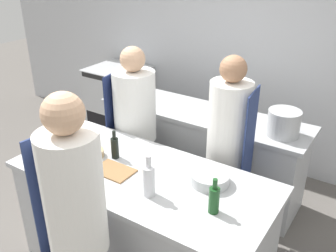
# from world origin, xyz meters

# --- Properties ---
(wall_back) EXTENTS (8.00, 0.06, 2.80)m
(wall_back) POSITION_xyz_m (0.00, 2.13, 1.40)
(wall_back) COLOR silver
(wall_back) RESTS_ON ground_plane
(prep_counter) EXTENTS (1.98, 0.91, 0.90)m
(prep_counter) POSITION_xyz_m (0.00, 0.00, 0.45)
(prep_counter) COLOR #B7BABC
(prep_counter) RESTS_ON ground_plane
(pass_counter) EXTENTS (2.19, 0.61, 0.90)m
(pass_counter) POSITION_xyz_m (-0.18, 1.25, 0.45)
(pass_counter) COLOR #B7BABC
(pass_counter) RESTS_ON ground_plane
(oven_range) EXTENTS (0.71, 0.69, 0.98)m
(oven_range) POSITION_xyz_m (-1.71, 1.74, 0.49)
(oven_range) COLOR #B7BABC
(oven_range) RESTS_ON ground_plane
(chef_at_prep_near) EXTENTS (0.37, 0.35, 1.79)m
(chef_at_prep_near) POSITION_xyz_m (0.09, -0.72, 0.91)
(chef_at_prep_near) COLOR black
(chef_at_prep_near) RESTS_ON ground_plane
(chef_at_stove) EXTENTS (0.38, 0.36, 1.68)m
(chef_at_stove) POSITION_xyz_m (0.35, 0.72, 0.84)
(chef_at_stove) COLOR black
(chef_at_stove) RESTS_ON ground_plane
(chef_at_pass_far) EXTENTS (0.43, 0.41, 1.64)m
(chef_at_pass_far) POSITION_xyz_m (-0.58, 0.66, 0.81)
(chef_at_pass_far) COLOR black
(chef_at_pass_far) RESTS_ON ground_plane
(bottle_olive_oil) EXTENTS (0.07, 0.07, 0.25)m
(bottle_olive_oil) POSITION_xyz_m (-0.73, 0.04, 1.00)
(bottle_olive_oil) COLOR #B2A84C
(bottle_olive_oil) RESTS_ON prep_counter
(bottle_vinegar) EXTENTS (0.06, 0.06, 0.23)m
(bottle_vinegar) POSITION_xyz_m (-0.32, 0.07, 0.99)
(bottle_vinegar) COLOR black
(bottle_vinegar) RESTS_ON prep_counter
(bottle_wine) EXTENTS (0.08, 0.08, 0.30)m
(bottle_wine) POSITION_xyz_m (0.20, -0.18, 1.02)
(bottle_wine) COLOR silver
(bottle_wine) RESTS_ON prep_counter
(bottle_cooking_oil) EXTENTS (0.07, 0.07, 0.22)m
(bottle_cooking_oil) POSITION_xyz_m (-0.49, -0.32, 0.99)
(bottle_cooking_oil) COLOR #5B2319
(bottle_cooking_oil) RESTS_ON prep_counter
(bottle_sauce) EXTENTS (0.08, 0.08, 0.22)m
(bottle_sauce) POSITION_xyz_m (-0.72, -0.29, 0.99)
(bottle_sauce) COLOR #2D5175
(bottle_sauce) RESTS_ON prep_counter
(bottle_water) EXTENTS (0.07, 0.07, 0.24)m
(bottle_water) POSITION_xyz_m (0.64, -0.10, 1.00)
(bottle_water) COLOR #19471E
(bottle_water) RESTS_ON prep_counter
(bowl_mixing_large) EXTENTS (0.28, 0.28, 0.08)m
(bowl_mixing_large) POSITION_xyz_m (0.47, 0.17, 0.94)
(bowl_mixing_large) COLOR #B7BABC
(bowl_mixing_large) RESTS_ON prep_counter
(bowl_prep_small) EXTENTS (0.20, 0.20, 0.06)m
(bowl_prep_small) POSITION_xyz_m (-0.49, -0.02, 0.93)
(bowl_prep_small) COLOR tan
(bowl_prep_small) RESTS_ON prep_counter
(cutting_board) EXTENTS (0.30, 0.21, 0.01)m
(cutting_board) POSITION_xyz_m (-0.19, -0.09, 0.91)
(cutting_board) COLOR olive
(cutting_board) RESTS_ON prep_counter
(stockpot) EXTENTS (0.29, 0.29, 0.23)m
(stockpot) POSITION_xyz_m (0.66, 1.19, 1.02)
(stockpot) COLOR #B7BABC
(stockpot) RESTS_ON pass_counter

